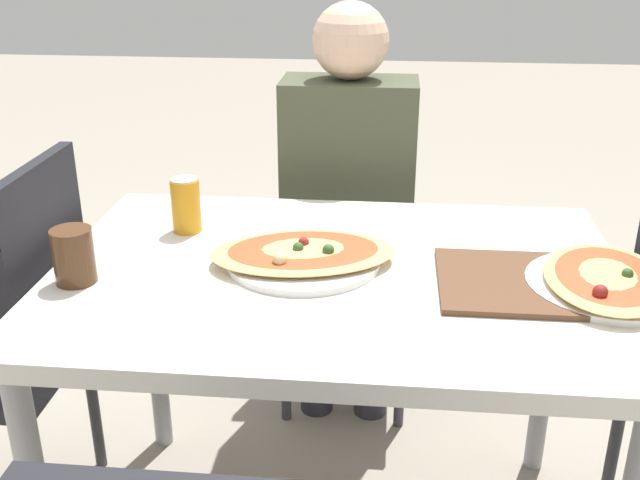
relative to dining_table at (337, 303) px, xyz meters
name	(u,v)px	position (x,y,z in m)	size (l,w,h in m)	color
dining_table	(337,303)	(0.00, 0.00, 0.00)	(1.17, 0.82, 0.75)	silver
chair_far_seated	(349,236)	(-0.02, 0.74, -0.16)	(0.40, 0.40, 0.93)	black
chair_side_left	(12,335)	(-0.77, 0.06, -0.16)	(0.40, 0.40, 0.93)	black
person_seated	(348,187)	(-0.02, 0.63, 0.04)	(0.37, 0.23, 1.21)	#2D2D38
pizza_main	(303,255)	(-0.07, 0.02, 0.10)	(0.42, 0.32, 0.05)	white
soda_can	(186,205)	(-0.36, 0.17, 0.14)	(0.07, 0.07, 0.12)	orange
drink_glass	(74,256)	(-0.51, -0.11, 0.13)	(0.08, 0.08, 0.11)	#4C2D19
serving_tray	(554,284)	(0.43, -0.04, 0.08)	(0.45, 0.28, 0.01)	brown
pizza_second	(607,281)	(0.52, -0.04, 0.10)	(0.31, 0.36, 0.05)	white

